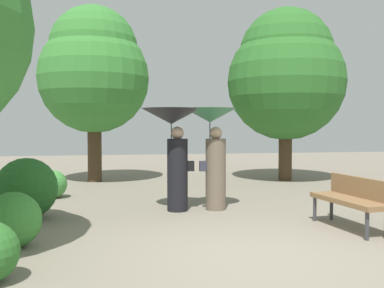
% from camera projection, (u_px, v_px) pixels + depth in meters
% --- Properties ---
extents(ground_plane, '(40.00, 40.00, 0.00)m').
position_uv_depth(ground_plane, '(242.00, 255.00, 5.50)').
color(ground_plane, gray).
extents(person_left, '(1.16, 1.16, 2.01)m').
position_uv_depth(person_left, '(174.00, 138.00, 8.33)').
color(person_left, black).
rests_on(person_left, ground).
extents(person_right, '(1.04, 1.04, 2.01)m').
position_uv_depth(person_right, '(212.00, 141.00, 8.46)').
color(person_right, '#6B5B4C').
rests_on(person_right, ground).
extents(park_bench, '(0.66, 1.55, 0.83)m').
position_uv_depth(park_bench, '(352.00, 197.00, 6.91)').
color(park_bench, '#38383D').
rests_on(park_bench, ground).
extents(tree_near_right, '(3.55, 3.55, 5.24)m').
position_uv_depth(tree_near_right, '(286.00, 73.00, 13.01)').
color(tree_near_right, '#42301E').
rests_on(tree_near_right, ground).
extents(tree_mid_left, '(3.28, 3.28, 5.24)m').
position_uv_depth(tree_mid_left, '(94.00, 69.00, 12.73)').
color(tree_mid_left, '#42301E').
rests_on(tree_mid_left, ground).
extents(bush_path_left, '(0.77, 0.77, 0.77)m').
position_uv_depth(bush_path_left, '(13.00, 220.00, 5.80)').
color(bush_path_left, '#387F33').
rests_on(bush_path_left, ground).
extents(bush_behind_bench, '(1.10, 1.10, 1.10)m').
position_uv_depth(bush_behind_bench, '(26.00, 189.00, 7.62)').
color(bush_behind_bench, '#235B23').
rests_on(bush_behind_bench, ground).
extents(bush_far_side, '(0.64, 0.64, 0.64)m').
position_uv_depth(bush_far_side, '(53.00, 184.00, 9.87)').
color(bush_far_side, '#428C3D').
rests_on(bush_far_side, ground).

